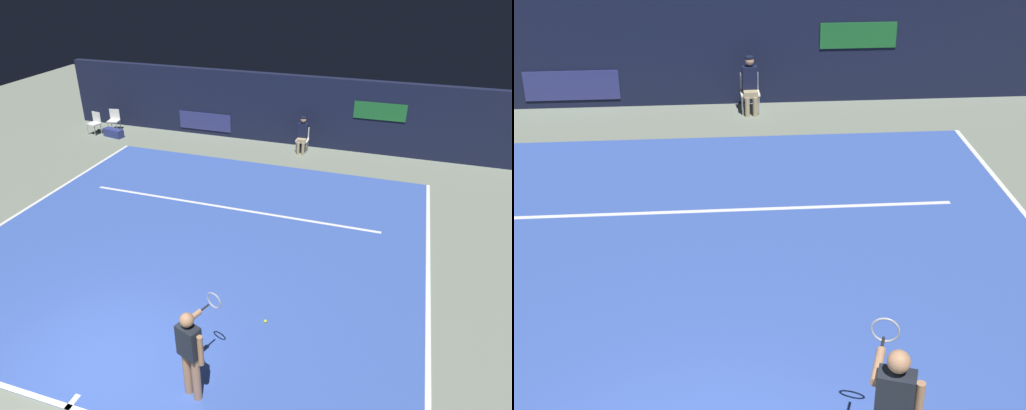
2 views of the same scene
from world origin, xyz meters
The scene contains 6 objects.
ground_plane centered at (0.00, 4.19, 0.00)m, with size 34.68×34.68×0.00m, color gray.
court_surface centered at (0.00, 4.19, 0.01)m, with size 11.00×10.39×0.01m, color #3856B2.
line_service centered at (0.00, 6.01, 0.01)m, with size 8.58×0.10×0.01m, color white.
back_wall centered at (0.00, 11.68, 1.30)m, with size 17.90×0.33×2.60m.
line_judge_on_chair centered at (1.01, 10.88, 0.69)m, with size 0.45×0.54×1.32m.
tennis_ball centered at (2.41, 1.87, 0.05)m, with size 0.07×0.07×0.07m, color #CCE033.
Camera 2 is at (0.23, -5.23, 5.94)m, focal length 51.38 mm.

